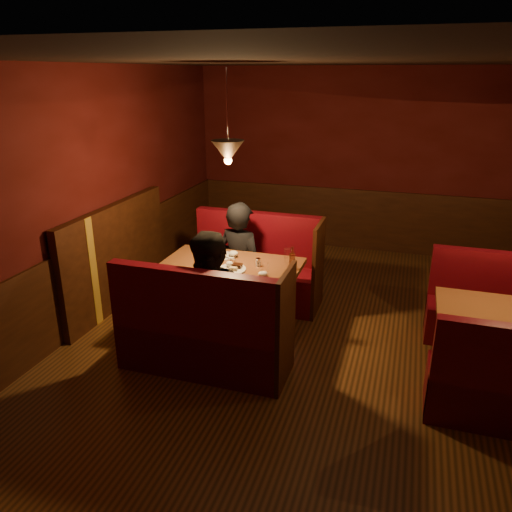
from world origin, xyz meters
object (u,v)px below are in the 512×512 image
(main_bench_near, at_px, (203,339))
(main_bench_far, at_px, (257,274))
(second_table, at_px, (505,329))
(diner_a, at_px, (240,244))
(diner_b, at_px, (213,284))
(second_bench_far, at_px, (494,314))
(main_table, at_px, (232,280))

(main_bench_near, bearing_deg, main_bench_far, 90.00)
(second_table, relative_size, diner_a, 0.73)
(main_bench_far, relative_size, diner_b, 0.97)
(main_bench_far, bearing_deg, diner_a, -110.96)
(second_bench_far, height_order, diner_a, diner_a)
(main_bench_far, relative_size, diner_a, 0.97)
(second_bench_far, xyz_separation_m, diner_a, (-2.91, -0.09, 0.55))
(main_bench_far, distance_m, diner_b, 1.61)
(main_table, height_order, main_bench_far, main_bench_far)
(main_bench_near, height_order, second_table, main_bench_near)
(diner_b, bearing_deg, main_bench_far, 84.59)
(main_bench_near, bearing_deg, second_bench_far, 28.65)
(second_bench_far, xyz_separation_m, diner_b, (-2.75, -1.32, 0.55))
(main_table, relative_size, main_bench_far, 0.91)
(main_table, distance_m, diner_b, 0.71)
(main_table, relative_size, diner_a, 0.88)
(diner_b, bearing_deg, main_bench_near, -107.87)
(second_table, height_order, diner_a, diner_a)
(main_bench_far, relative_size, second_table, 1.33)
(main_table, bearing_deg, second_bench_far, 13.22)
(second_table, bearing_deg, main_bench_far, 160.86)
(main_bench_near, height_order, diner_b, diner_b)
(second_bench_far, bearing_deg, main_bench_far, 175.80)
(main_table, bearing_deg, diner_a, 99.70)
(main_bench_far, height_order, second_bench_far, main_bench_far)
(main_bench_far, bearing_deg, main_bench_near, -90.00)
(second_table, bearing_deg, diner_a, 167.04)
(diner_a, bearing_deg, main_table, 115.64)
(main_bench_near, relative_size, second_bench_far, 1.20)
(main_bench_far, distance_m, second_bench_far, 2.80)
(second_table, xyz_separation_m, diner_b, (-2.72, -0.57, 0.34))
(second_table, bearing_deg, main_table, 178.06)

